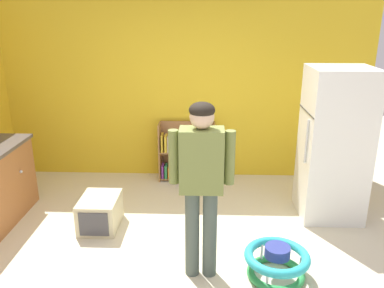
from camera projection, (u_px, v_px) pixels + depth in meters
ground_plane at (174, 266)px, 3.85m from camera, size 12.00×12.00×0.00m
back_wall at (186, 86)px, 5.62m from camera, size 5.20×0.06×2.70m
refrigerator at (334, 145)px, 4.57m from camera, size 0.73×0.68×1.78m
bookshelf at (183, 154)px, 5.77m from camera, size 0.80×0.28×0.85m
standing_person at (201, 176)px, 3.42m from camera, size 0.57×0.22×1.65m
baby_walker at (277, 262)px, 3.64m from camera, size 0.60×0.60×0.32m
pet_carrier at (100, 212)px, 4.50m from camera, size 0.42×0.55×0.36m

